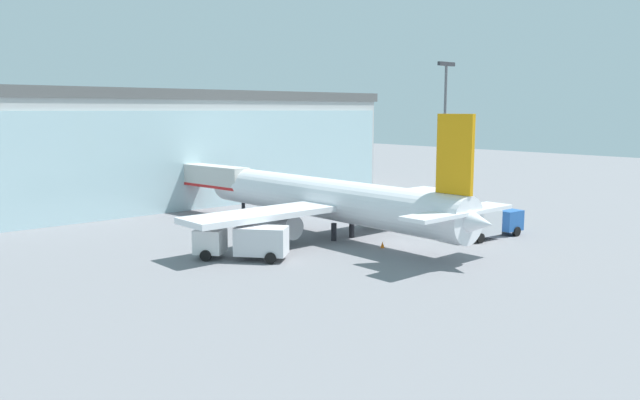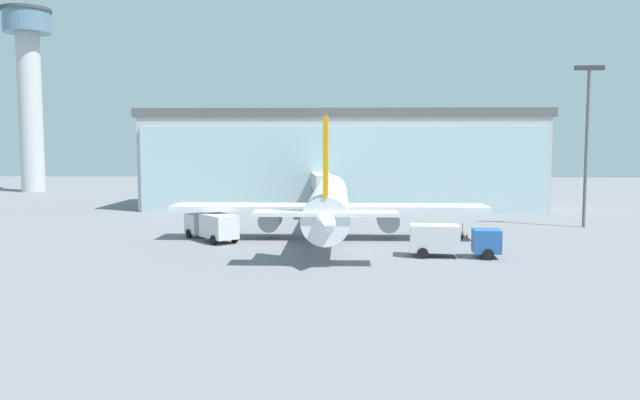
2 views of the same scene
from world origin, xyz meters
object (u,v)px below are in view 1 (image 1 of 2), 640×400
object	(u,v)px
apron_light_mast	(445,118)
airplane	(328,200)
baggage_cart	(421,218)
fuel_truck	(488,222)
catering_truck	(245,241)
safety_cone_wingtip	(426,217)
safety_cone_nose	(382,245)
jet_bridge	(203,176)

from	to	relation	value
apron_light_mast	airplane	bearing A→B (deg)	-163.33
baggage_cart	fuel_truck	bearing A→B (deg)	-162.05
catering_truck	baggage_cart	size ratio (longest dim) A/B	2.19
apron_light_mast	fuel_truck	distance (m)	27.76
apron_light_mast	catering_truck	size ratio (longest dim) A/B	2.54
safety_cone_wingtip	airplane	bearing A→B (deg)	177.40
safety_cone_nose	safety_cone_wingtip	xyz separation A→B (m)	(13.58, 6.31, 0.00)
safety_cone_nose	safety_cone_wingtip	bearing A→B (deg)	24.92
jet_bridge	fuel_truck	size ratio (longest dim) A/B	1.86
safety_cone_nose	safety_cone_wingtip	size ratio (longest dim) A/B	1.00
apron_light_mast	fuel_truck	xyz separation A→B (m)	(-18.04, -18.99, -9.20)
apron_light_mast	baggage_cart	bearing A→B (deg)	-149.20
airplane	fuel_truck	distance (m)	14.85
apron_light_mast	baggage_cart	size ratio (longest dim) A/B	5.54
jet_bridge	airplane	world-z (taller)	airplane
baggage_cart	jet_bridge	bearing A→B (deg)	60.83
apron_light_mast	safety_cone_nose	distance (m)	33.90
catering_truck	safety_cone_nose	distance (m)	12.11
jet_bridge	catering_truck	distance (m)	24.56
apron_light_mast	safety_cone_wingtip	bearing A→B (deg)	-148.34
jet_bridge	catering_truck	world-z (taller)	jet_bridge
apron_light_mast	catering_truck	distance (m)	42.13
fuel_truck	safety_cone_nose	world-z (taller)	fuel_truck
fuel_truck	safety_cone_nose	bearing A→B (deg)	165.95
catering_truck	safety_cone_wingtip	bearing A→B (deg)	-124.69
safety_cone_nose	safety_cone_wingtip	world-z (taller)	same
catering_truck	safety_cone_nose	bearing A→B (deg)	-150.34
airplane	safety_cone_nose	bearing A→B (deg)	179.90
airplane	baggage_cart	bearing A→B (deg)	-96.19
apron_light_mast	safety_cone_wingtip	xyz separation A→B (m)	(-14.77, -9.11, -10.39)
airplane	safety_cone_nose	distance (m)	7.61
safety_cone_wingtip	fuel_truck	bearing A→B (deg)	-108.29
jet_bridge	catering_truck	bearing A→B (deg)	150.24
apron_light_mast	baggage_cart	distance (m)	21.60
apron_light_mast	catering_truck	xyz separation A→B (m)	(-39.59, -11.08, -9.20)
fuel_truck	baggage_cart	distance (m)	9.43
catering_truck	fuel_truck	xyz separation A→B (m)	(21.56, -7.91, 0.00)
safety_cone_wingtip	apron_light_mast	bearing A→B (deg)	31.66
catering_truck	baggage_cart	distance (m)	23.28
jet_bridge	fuel_truck	xyz separation A→B (m)	(11.84, -30.31, -2.66)
jet_bridge	airplane	distance (m)	19.88
jet_bridge	apron_light_mast	distance (m)	32.61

